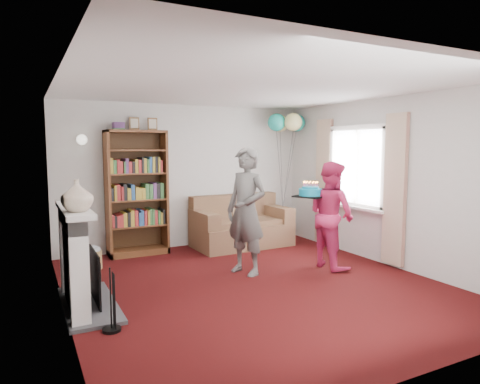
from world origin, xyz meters
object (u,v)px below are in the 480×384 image
sofa (240,227)px  birthday_cake (310,192)px  bookcase (136,194)px  person_magenta (331,215)px  person_striped (246,211)px

sofa → birthday_cake: size_ratio=4.26×
bookcase → sofa: (1.80, -0.23, -0.66)m
bookcase → sofa: bearing=-7.4°
sofa → person_magenta: 1.98m
person_striped → birthday_cake: 1.00m
sofa → person_striped: 1.80m
bookcase → birthday_cake: bearing=-43.7°
birthday_cake → person_striped: bearing=170.2°
bookcase → person_magenta: size_ratio=1.44×
sofa → bookcase: bearing=170.7°
sofa → birthday_cake: 1.91m
sofa → person_magenta: bearing=-75.2°
person_magenta → sofa: bearing=15.6°
bookcase → birthday_cake: size_ratio=5.63×
bookcase → person_striped: 2.11m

